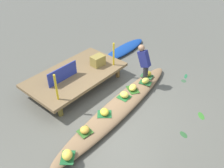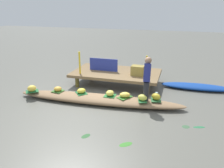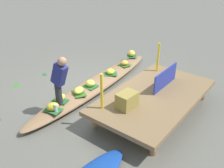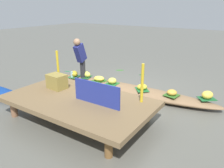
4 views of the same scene
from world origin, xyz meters
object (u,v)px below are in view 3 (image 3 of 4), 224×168
(vendor_boat, at_px, (96,84))
(banana_bunch_2, at_px, (53,106))
(banana_bunch_3, at_px, (132,53))
(vendor_person, at_px, (60,78))
(banana_bunch_0, at_px, (90,83))
(market_banner, at_px, (165,78))
(produce_crate, at_px, (127,100))
(banana_bunch_4, at_px, (125,63))
(banana_bunch_6, at_px, (110,71))
(banana_bunch_1, at_px, (60,97))
(water_bottle, at_px, (56,108))
(banana_bunch_5, at_px, (79,90))

(vendor_boat, relative_size, banana_bunch_2, 18.35)
(banana_bunch_3, height_order, vendor_person, vendor_person)
(vendor_boat, relative_size, banana_bunch_0, 20.09)
(vendor_boat, relative_size, market_banner, 4.78)
(banana_bunch_0, distance_m, market_banner, 1.98)
(banana_bunch_2, xyz_separation_m, produce_crate, (-0.83, 1.46, 0.31))
(vendor_boat, height_order, market_banner, market_banner)
(banana_bunch_3, bearing_deg, banana_bunch_2, 6.63)
(banana_bunch_0, distance_m, banana_bunch_4, 1.72)
(banana_bunch_2, bearing_deg, vendor_boat, -173.69)
(banana_bunch_0, distance_m, banana_bunch_6, 0.93)
(banana_bunch_3, distance_m, market_banner, 2.75)
(banana_bunch_6, relative_size, vendor_person, 0.22)
(banana_bunch_1, distance_m, banana_bunch_2, 0.41)
(banana_bunch_6, relative_size, water_bottle, 1.45)
(vendor_boat, xyz_separation_m, water_bottle, (1.71, 0.29, 0.21))
(vendor_boat, distance_m, produce_crate, 1.95)
(banana_bunch_3, relative_size, banana_bunch_5, 0.87)
(banana_bunch_1, bearing_deg, banana_bunch_0, 175.61)
(produce_crate, bearing_deg, water_bottle, -58.80)
(banana_bunch_1, relative_size, banana_bunch_2, 0.95)
(water_bottle, relative_size, produce_crate, 0.43)
(banana_bunch_5, xyz_separation_m, market_banner, (-1.25, 1.75, 0.39))
(vendor_boat, bearing_deg, banana_bunch_1, -3.09)
(market_banner, relative_size, produce_crate, 2.48)
(water_bottle, distance_m, produce_crate, 1.62)
(banana_bunch_0, xyz_separation_m, banana_bunch_5, (0.46, 0.02, -0.01))
(vendor_boat, distance_m, banana_bunch_2, 1.74)
(banana_bunch_3, distance_m, banana_bunch_4, 0.82)
(banana_bunch_4, xyz_separation_m, banana_bunch_5, (2.18, 0.12, 0.00))
(banana_bunch_3, xyz_separation_m, produce_crate, (3.05, 1.92, 0.31))
(banana_bunch_6, bearing_deg, banana_bunch_0, 2.65)
(vendor_person, xyz_separation_m, produce_crate, (-0.54, 1.48, -0.29))
(vendor_person, bearing_deg, vendor_boat, -172.94)
(banana_bunch_4, xyz_separation_m, banana_bunch_6, (0.79, 0.05, 0.00))
(banana_bunch_4, distance_m, banana_bunch_5, 2.18)
(banana_bunch_1, relative_size, banana_bunch_3, 0.98)
(banana_bunch_3, relative_size, banana_bunch_4, 1.11)
(market_banner, height_order, produce_crate, market_banner)
(banana_bunch_0, distance_m, banana_bunch_5, 0.46)
(vendor_boat, relative_size, banana_bunch_3, 19.01)
(banana_bunch_4, distance_m, market_banner, 2.12)
(banana_bunch_4, distance_m, water_bottle, 3.11)
(water_bottle, bearing_deg, banana_bunch_0, -171.63)
(vendor_boat, xyz_separation_m, banana_bunch_5, (0.79, 0.11, 0.20))
(banana_bunch_5, bearing_deg, produce_crate, 86.58)
(banana_bunch_3, bearing_deg, vendor_person, 6.96)
(banana_bunch_1, bearing_deg, banana_bunch_5, 169.84)
(banana_bunch_6, relative_size, market_banner, 0.25)
(banana_bunch_1, bearing_deg, banana_bunch_6, 178.98)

